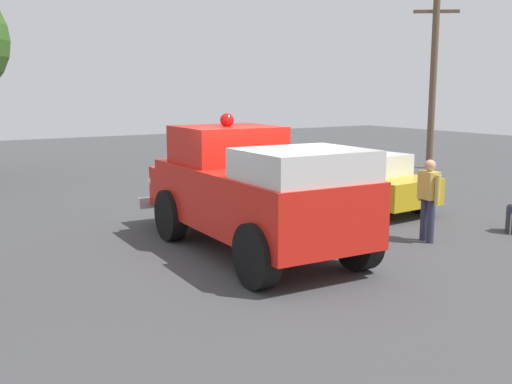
{
  "coord_description": "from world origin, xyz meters",
  "views": [
    {
      "loc": [
        -8.72,
        5.75,
        3.05
      ],
      "look_at": [
        0.53,
        -0.05,
        1.17
      ],
      "focal_mm": 41.99,
      "sensor_mm": 36.0,
      "label": 1
    }
  ],
  "objects": [
    {
      "name": "utility_pole",
      "position": [
        7.44,
        -12.4,
        3.41
      ],
      "size": [
        1.1,
        1.44,
        6.55
      ],
      "color": "brown",
      "rests_on": "ground"
    },
    {
      "name": "spectator_standing",
      "position": [
        -0.56,
        -3.45,
        0.96
      ],
      "size": [
        0.65,
        0.34,
        1.68
      ],
      "color": "#2D334C",
      "rests_on": "ground"
    },
    {
      "name": "ground_plane",
      "position": [
        0.0,
        0.0,
        0.0
      ],
      "size": [
        60.0,
        60.0,
        0.0
      ],
      "primitive_type": "plane",
      "color": "#424244"
    },
    {
      "name": "vintage_fire_truck",
      "position": [
        0.77,
        -0.06,
        1.2
      ],
      "size": [
        6.02,
        2.48,
        2.59
      ],
      "color": "black",
      "rests_on": "ground"
    },
    {
      "name": "lawn_chair_by_car",
      "position": [
        3.79,
        -0.78,
        0.59
      ],
      "size": [
        0.64,
        0.64,
        1.02
      ],
      "color": "#B7BABF",
      "rests_on": "ground"
    },
    {
      "name": "classic_hot_rod",
      "position": [
        2.95,
        -4.57,
        0.75
      ],
      "size": [
        4.49,
        2.21,
        1.46
      ],
      "color": "black",
      "rests_on": "ground"
    }
  ]
}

